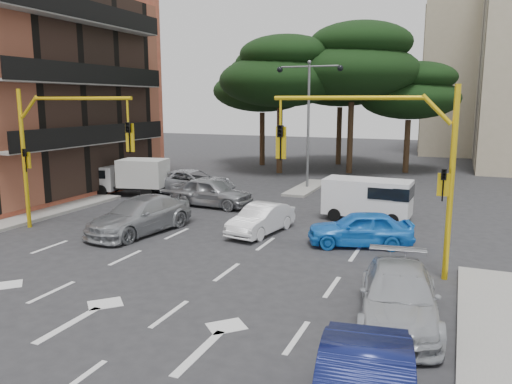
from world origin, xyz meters
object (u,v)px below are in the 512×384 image
car_silver_wagon (140,215)px  car_silver_cross_b (211,192)px  box_truck_a (131,177)px  car_white_hatch (261,219)px  signal_mast_left (55,140)px  signal_mast_right (392,154)px  van_white (367,199)px  car_blue_compact (360,228)px  car_silver_cross_a (192,183)px  car_silver_parked (399,296)px  street_lamp_center (309,102)px

car_silver_wagon → car_silver_cross_b: 5.89m
box_truck_a → car_white_hatch: bearing=-127.6°
signal_mast_left → signal_mast_right: bearing=0.0°
box_truck_a → van_white: bearing=-105.3°
signal_mast_right → car_silver_wagon: (-10.35, 1.13, -3.14)m
signal_mast_right → signal_mast_left: 13.61m
car_blue_compact → van_white: size_ratio=1.01×
car_silver_cross_a → car_silver_cross_b: bearing=-133.1°
car_blue_compact → car_silver_parked: car_silver_parked is taller
signal_mast_right → car_blue_compact: size_ratio=1.51×
car_white_hatch → car_blue_compact: (4.18, -0.23, 0.06)m
car_silver_wagon → car_silver_parked: 12.14m
car_blue_compact → car_silver_wagon: 9.11m
signal_mast_right → van_white: 7.81m
signal_mast_right → street_lamp_center: 15.65m
car_white_hatch → car_blue_compact: bearing=6.2°
car_silver_cross_a → car_silver_parked: 18.77m
signal_mast_right → car_blue_compact: signal_mast_right is taller
signal_mast_left → car_silver_wagon: signal_mast_left is taller
car_silver_parked → signal_mast_left: bearing=157.8°
car_silver_wagon → van_white: van_white is taller
car_white_hatch → street_lamp_center: bearing=105.8°
car_silver_parked → signal_mast_right: bearing=94.3°
car_blue_compact → car_silver_parked: bearing=0.3°
signal_mast_right → car_white_hatch: size_ratio=1.60×
signal_mast_right → street_lamp_center: size_ratio=0.77×
van_white → car_silver_parked: bearing=16.4°
car_silver_wagon → box_truck_a: box_truck_a is taller
street_lamp_center → box_truck_a: (-9.00, -6.00, -4.35)m
car_silver_parked → van_white: bearing=96.1°
van_white → car_white_hatch: bearing=-39.6°
signal_mast_right → car_silver_cross_a: size_ratio=1.14×
street_lamp_center → box_truck_a: bearing=-146.3°
signal_mast_left → car_blue_compact: size_ratio=1.51×
signal_mast_left → car_silver_cross_a: bearing=83.6°
signal_mast_left → street_lamp_center: street_lamp_center is taller
signal_mast_right → car_silver_cross_b: size_ratio=1.35×
signal_mast_left → street_lamp_center: bearing=64.1°
signal_mast_right → street_lamp_center: bearing=115.9°
car_silver_wagon → car_silver_cross_a: car_silver_wagon is taller
car_silver_wagon → box_truck_a: size_ratio=1.17×
signal_mast_left → van_white: size_ratio=1.52×
car_silver_cross_a → car_silver_parked: size_ratio=1.12×
car_silver_cross_a → car_silver_wagon: bearing=-163.9°
car_silver_cross_b → box_truck_a: bearing=83.8°
signal_mast_right → signal_mast_left: (-13.61, 0.00, 0.00)m
car_silver_wagon → signal_mast_right: bearing=3.2°
box_truck_a → car_blue_compact: bearing=-121.4°
car_silver_wagon → van_white: (8.49, 5.88, 0.24)m
car_silver_cross_b → van_white: van_white is taller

